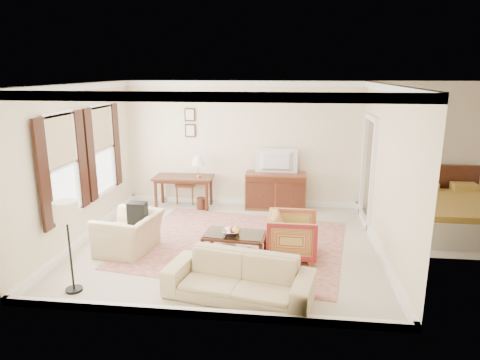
% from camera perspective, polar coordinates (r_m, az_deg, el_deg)
% --- Properties ---
extents(room_shell, '(5.51, 5.01, 2.91)m').
position_cam_1_polar(room_shell, '(7.42, -1.83, 9.39)').
color(room_shell, beige).
rests_on(room_shell, ground).
extents(annex_bedroom, '(3.00, 2.70, 2.90)m').
position_cam_1_polar(annex_bedroom, '(9.53, 27.29, -4.20)').
color(annex_bedroom, beige).
rests_on(annex_bedroom, ground).
extents(window_front, '(0.12, 1.56, 1.80)m').
position_cam_1_polar(window_front, '(7.78, -22.66, 1.65)').
color(window_front, '#CCB284').
rests_on(window_front, room_shell).
extents(window_rear, '(0.12, 1.56, 1.80)m').
position_cam_1_polar(window_rear, '(9.18, -17.87, 3.88)').
color(window_rear, '#CCB284').
rests_on(window_rear, room_shell).
extents(doorway, '(0.10, 1.12, 2.25)m').
position_cam_1_polar(doorway, '(9.19, 16.65, 0.95)').
color(doorway, white).
rests_on(doorway, room_shell).
extents(rug, '(4.27, 3.82, 0.01)m').
position_cam_1_polar(rug, '(8.02, -0.51, -8.43)').
color(rug, maroon).
rests_on(rug, room_shell).
extents(writing_desk, '(1.35, 0.68, 0.74)m').
position_cam_1_polar(writing_desk, '(10.00, -7.54, -0.14)').
color(writing_desk, '#441F13').
rests_on(writing_desk, room_shell).
extents(desk_chair, '(0.47, 0.47, 1.05)m').
position_cam_1_polar(desk_chair, '(10.36, -7.17, -0.20)').
color(desk_chair, brown).
rests_on(desk_chair, room_shell).
extents(desk_lamp, '(0.32, 0.32, 0.50)m').
position_cam_1_polar(desk_lamp, '(9.83, -5.58, 1.83)').
color(desk_lamp, silver).
rests_on(desk_lamp, writing_desk).
extents(framed_prints, '(0.25, 0.04, 0.68)m').
position_cam_1_polar(framed_prints, '(10.12, -6.67, 7.63)').
color(framed_prints, '#441F13').
rests_on(framed_prints, room_shell).
extents(sideboard, '(1.37, 0.53, 0.84)m').
position_cam_1_polar(sideboard, '(9.90, 4.76, -1.45)').
color(sideboard, brown).
rests_on(sideboard, room_shell).
extents(tv, '(0.91, 0.53, 0.12)m').
position_cam_1_polar(tv, '(9.67, 4.87, 3.54)').
color(tv, black).
rests_on(tv, sideboard).
extents(coffee_table, '(1.09, 0.70, 0.44)m').
position_cam_1_polar(coffee_table, '(7.35, -0.68, -7.87)').
color(coffee_table, '#441F13').
rests_on(coffee_table, room_shell).
extents(fruit_bowl, '(0.42, 0.42, 0.10)m').
position_cam_1_polar(fruit_bowl, '(7.25, -1.24, -6.84)').
color(fruit_bowl, silver).
rests_on(fruit_bowl, coffee_table).
extents(book_a, '(0.27, 0.16, 0.38)m').
position_cam_1_polar(book_a, '(7.48, -2.26, -8.80)').
color(book_a, brown).
rests_on(book_a, coffee_table).
extents(book_b, '(0.25, 0.17, 0.38)m').
position_cam_1_polar(book_b, '(7.35, 0.39, -9.28)').
color(book_b, brown).
rests_on(book_b, coffee_table).
extents(striped_armchair, '(0.79, 0.84, 0.85)m').
position_cam_1_polar(striped_armchair, '(7.40, 7.04, -7.07)').
color(striped_armchair, maroon).
rests_on(striped_armchair, room_shell).
extents(club_armchair, '(0.86, 1.16, 0.93)m').
position_cam_1_polar(club_armchair, '(7.78, -14.59, -6.04)').
color(club_armchair, '#D0C08C').
rests_on(club_armchair, room_shell).
extents(backpack, '(0.22, 0.32, 0.40)m').
position_cam_1_polar(backpack, '(7.77, -13.52, -4.07)').
color(backpack, black).
rests_on(backpack, club_armchair).
extents(sofa, '(2.15, 1.00, 0.81)m').
position_cam_1_polar(sofa, '(6.10, -0.15, -12.05)').
color(sofa, '#D0C08C').
rests_on(sofa, room_shell).
extents(floor_lamp, '(0.34, 0.34, 1.37)m').
position_cam_1_polar(floor_lamp, '(6.45, -22.13, -4.69)').
color(floor_lamp, black).
rests_on(floor_lamp, room_shell).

